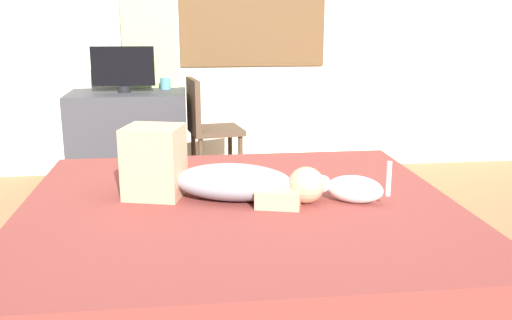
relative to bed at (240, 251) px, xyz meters
The scene contains 9 objects.
ground_plane 0.26m from the bed, ahead, with size 16.00×16.00×0.00m, color olive.
bed is the anchor object (origin of this frame).
person_lying 0.38m from the bed, 147.17° to the left, with size 0.94×0.47×0.34m.
cat 0.60m from the bed, ahead, with size 0.33×0.22×0.21m.
desk 2.12m from the bed, 109.04° to the left, with size 0.90×0.56×0.74m.
tv_monitor 2.23m from the bed, 109.51° to the left, with size 0.48×0.10×0.35m.
cup 2.25m from the bed, 100.44° to the left, with size 0.08×0.08×0.09m, color teal.
chair_by_desk 1.81m from the bed, 92.64° to the left, with size 0.44×0.44×0.86m.
curtain_left 2.54m from the bed, 102.69° to the left, with size 0.44×0.06×2.47m, color #ADCC75.
Camera 1 is at (-0.34, -2.49, 1.33)m, focal length 40.07 mm.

